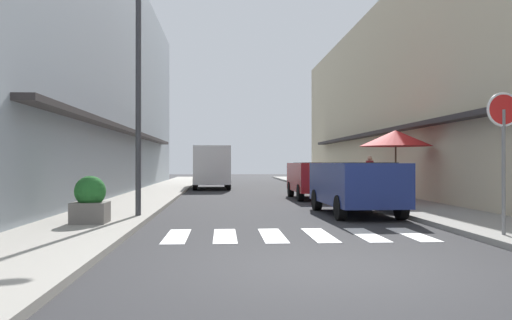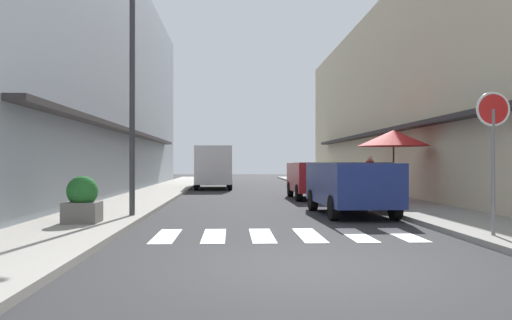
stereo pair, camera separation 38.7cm
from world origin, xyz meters
name	(u,v)px [view 1 (the left image)]	position (x,y,z in m)	size (l,w,h in m)	color
ground_plane	(257,196)	(0.00, 16.45, 0.00)	(90.47, 90.47, 0.00)	#2B2B2D
sidewalk_left	(152,195)	(-4.52, 16.45, 0.06)	(2.44, 57.57, 0.12)	#9E998E
sidewalk_right	(359,195)	(4.52, 16.45, 0.06)	(2.44, 57.57, 0.12)	gray
building_row_left	(71,73)	(-8.23, 17.50, 5.45)	(5.50, 39.01, 10.90)	#939EA8
building_row_right	(433,97)	(8.23, 17.50, 4.48)	(5.50, 39.01, 8.97)	beige
crosswalk	(296,235)	(0.00, 3.50, 0.01)	(5.20, 2.20, 0.01)	silver
parked_car_near	(356,182)	(2.25, 7.78, 0.92)	(1.93, 4.49, 1.47)	navy
parked_car_mid	(315,176)	(2.25, 14.64, 0.92)	(1.83, 4.26, 1.47)	maroon
delivery_van	(212,164)	(-2.10, 23.54, 1.41)	(2.13, 5.46, 2.37)	silver
round_street_sign	(504,126)	(3.78, 2.53, 2.16)	(0.65, 0.07, 2.66)	slate
street_lamp	(145,75)	(-3.45, 6.74, 3.70)	(1.19, 0.28, 5.94)	#38383D
cafe_umbrella	(396,139)	(4.46, 11.12, 2.29)	(2.48, 2.48, 2.46)	#262626
planter_corner	(90,201)	(-4.42, 5.00, 0.61)	(0.76, 0.76, 1.05)	slate
pedestrian_walking_near	(370,173)	(5.03, 16.62, 0.99)	(0.34, 0.34, 1.65)	#282B33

